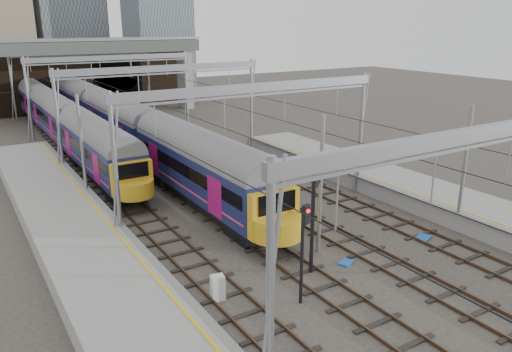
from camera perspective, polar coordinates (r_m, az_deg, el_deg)
ground at (r=24.38m, az=10.06°, el=-10.25°), size 160.00×160.00×0.00m
platform_left at (r=21.70m, az=-15.85°, el=-12.70°), size 4.32×55.00×1.12m
platform_right at (r=30.68m, az=26.49°, el=-4.85°), size 4.32×47.00×1.12m
tracks at (r=35.99m, az=-5.92°, el=-0.84°), size 14.40×80.00×0.22m
overhead_line at (r=40.43m, az=-10.33°, el=10.50°), size 16.80×80.00×8.00m
retaining_wall at (r=70.03m, az=-18.62°, el=10.82°), size 28.00×2.75×9.00m
overbridge at (r=63.73m, az=-18.82°, el=12.90°), size 28.00×3.00×9.25m
train_main at (r=53.99m, az=-17.83°, el=7.27°), size 2.86×66.13×4.90m
train_second at (r=52.32m, az=-21.81°, el=6.39°), size 2.61×45.33×4.56m
signal_near_left at (r=20.03m, az=5.44°, el=-7.44°), size 0.35×0.45×4.39m
signal_near_centre at (r=22.33m, az=6.64°, el=-3.31°), size 0.42×0.48×5.38m
relay_cabinet at (r=21.33m, az=-4.40°, el=-12.61°), size 0.62×0.55×1.10m
equip_cover_a at (r=24.75m, az=10.25°, el=-9.71°), size 0.89×0.77×0.09m
equip_cover_b at (r=33.27m, az=-3.08°, el=-2.24°), size 0.88×0.63×0.10m
equip_cover_c at (r=28.37m, az=18.55°, el=-6.71°), size 1.12×0.96×0.11m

